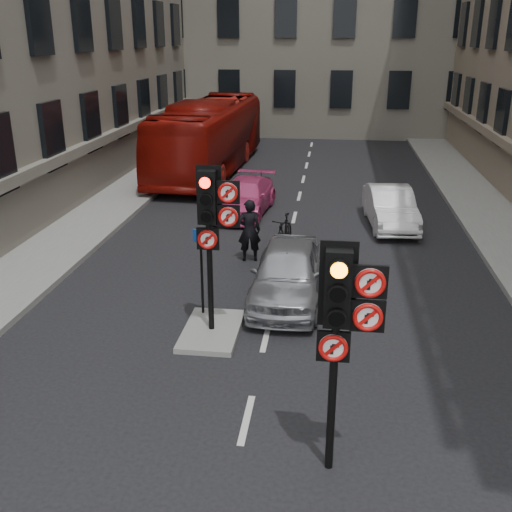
% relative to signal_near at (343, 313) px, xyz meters
% --- Properties ---
extents(ground, '(120.00, 120.00, 0.00)m').
position_rel_signal_near_xyz_m(ground, '(-1.49, -0.99, -2.58)').
color(ground, black).
rests_on(ground, ground).
extents(pavement_left, '(3.00, 50.00, 0.16)m').
position_rel_signal_near_xyz_m(pavement_left, '(-8.69, 11.01, -2.50)').
color(pavement_left, gray).
rests_on(pavement_left, ground).
extents(centre_island, '(1.20, 2.00, 0.12)m').
position_rel_signal_near_xyz_m(centre_island, '(-2.69, 4.01, -2.52)').
color(centre_island, gray).
rests_on(centre_island, ground).
extents(signal_near, '(0.91, 0.40, 3.58)m').
position_rel_signal_near_xyz_m(signal_near, '(0.00, 0.00, 0.00)').
color(signal_near, black).
rests_on(signal_near, ground).
extents(signal_far, '(0.91, 0.40, 3.58)m').
position_rel_signal_near_xyz_m(signal_far, '(-2.60, 4.00, 0.12)').
color(signal_far, black).
rests_on(signal_far, centre_island).
extents(car_silver, '(1.76, 4.21, 1.42)m').
position_rel_signal_near_xyz_m(car_silver, '(-1.19, 6.01, -1.87)').
color(car_silver, '#929398').
rests_on(car_silver, ground).
extents(car_white, '(1.73, 4.08, 1.31)m').
position_rel_signal_near_xyz_m(car_white, '(1.78, 12.44, -1.93)').
color(car_white, silver).
rests_on(car_white, ground).
extents(car_pink, '(2.10, 4.33, 1.21)m').
position_rel_signal_near_xyz_m(car_pink, '(-3.31, 13.33, -1.97)').
color(car_pink, '#CC3C77').
rests_on(car_pink, ground).
extents(bus_red, '(3.36, 11.96, 3.30)m').
position_rel_signal_near_xyz_m(bus_red, '(-5.99, 20.19, -0.93)').
color(bus_red, maroon).
rests_on(bus_red, ground).
extents(motorcycle, '(0.82, 1.89, 1.10)m').
position_rel_signal_near_xyz_m(motorcycle, '(-1.57, 9.48, -2.03)').
color(motorcycle, black).
rests_on(motorcycle, ground).
extents(motorcyclist, '(0.74, 0.57, 1.81)m').
position_rel_signal_near_xyz_m(motorcyclist, '(-2.49, 8.55, -1.68)').
color(motorcyclist, black).
rests_on(motorcyclist, ground).
extents(info_sign, '(0.34, 0.15, 2.01)m').
position_rel_signal_near_xyz_m(info_sign, '(-3.04, 4.74, -1.16)').
color(info_sign, black).
rests_on(info_sign, centre_island).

